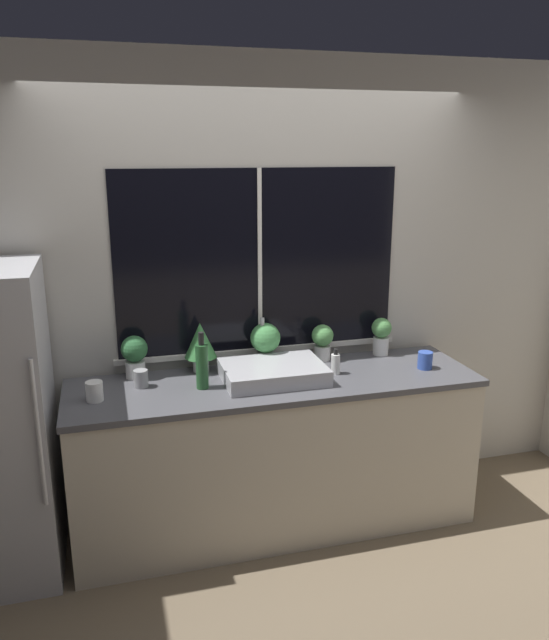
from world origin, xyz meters
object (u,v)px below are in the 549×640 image
potted_plant_far_left (135,354)px  mug_white (94,391)px  sink (273,372)px  mug_blue (425,360)px  potted_plant_right (322,340)px  potted_plant_center (265,340)px  soap_bottle (335,364)px  mug_grey (141,379)px  potted_plant_far_right (381,334)px  bottle_tall (202,365)px  potted_plant_left (200,342)px

potted_plant_far_left → mug_white: bearing=-127.1°
sink → mug_blue: (0.92, -0.06, 0.01)m
potted_plant_far_left → mug_blue: potted_plant_far_left is taller
potted_plant_far_left → potted_plant_right: size_ratio=1.09×
potted_plant_right → mug_blue: size_ratio=2.18×
potted_plant_center → soap_bottle: 0.44m
soap_bottle → mug_grey: (-1.10, 0.09, -0.01)m
potted_plant_right → soap_bottle: (-0.01, -0.25, -0.06)m
mug_grey → mug_white: bearing=-151.3°
sink → mug_grey: (-0.73, 0.08, 0.00)m
potted_plant_far_right → bottle_tall: 1.21m
mug_grey → mug_blue: mug_blue is taller
potted_plant_far_left → potted_plant_right: (1.13, 0.00, -0.01)m
potted_plant_left → bottle_tall: bottle_tall is taller
potted_plant_center → soap_bottle: potted_plant_center is taller
potted_plant_far_right → mug_blue: size_ratio=2.32×
potted_plant_center → mug_grey: (-0.75, -0.16, -0.11)m
potted_plant_left → mug_white: potted_plant_left is taller
sink → mug_blue: size_ratio=5.53×
bottle_tall → potted_plant_left: bearing=82.6°
potted_plant_far_left → potted_plant_far_right: (1.52, -0.00, -0.00)m
sink → potted_plant_far_right: (0.77, 0.25, 0.09)m
sink → mug_grey: bearing=173.6°
sink → bottle_tall: bottle_tall is taller
sink → soap_bottle: size_ratio=3.76×
bottle_tall → mug_white: bearing=-177.1°
potted_plant_left → bottle_tall: 0.27m
potted_plant_far_left → soap_bottle: potted_plant_far_left is taller
potted_plant_right → potted_plant_far_right: size_ratio=0.94×
potted_plant_far_right → bottle_tall: (-1.18, -0.27, -0.00)m
mug_grey → sink: bearing=-6.4°
potted_plant_right → potted_plant_center: bearing=180.0°
soap_bottle → potted_plant_center: bearing=144.1°
potted_plant_far_left → potted_plant_center: size_ratio=0.94×
sink → soap_bottle: 0.37m
potted_plant_right → potted_plant_left: bearing=-180.0°
soap_bottle → mug_blue: 0.55m
potted_plant_far_left → potted_plant_far_right: potted_plant_far_left is taller
potted_plant_far_left → potted_plant_center: bearing=0.0°
potted_plant_far_left → potted_plant_center: potted_plant_center is taller
sink → potted_plant_far_right: size_ratio=2.38×
bottle_tall → mug_white: 0.57m
potted_plant_far_left → bottle_tall: 0.43m
potted_plant_far_left → sink: bearing=-18.2°
sink → bottle_tall: bearing=-176.7°
potted_plant_center → soap_bottle: bearing=-35.9°
mug_blue → mug_white: bearing=179.6°
potted_plant_far_right → potted_plant_left: bearing=180.0°
mug_white → potted_plant_center: bearing=16.7°
potted_plant_far_right → mug_grey: (-1.50, -0.16, -0.09)m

